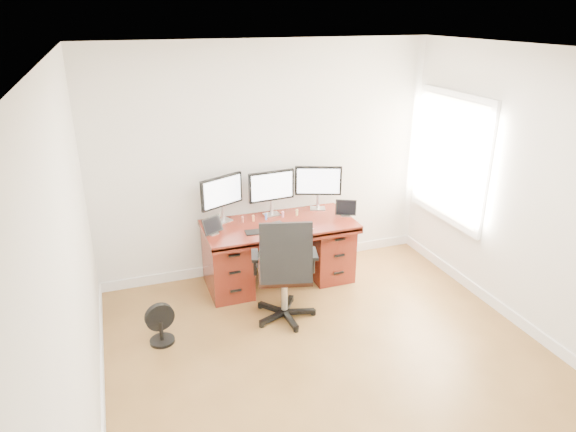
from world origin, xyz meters
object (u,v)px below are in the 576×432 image
object	(u,v)px
desk	(278,250)
office_chair	(285,287)
keyboard	(283,228)
monitor_center	(272,188)
floor_fan	(161,324)

from	to	relation	value
desk	office_chair	size ratio (longest dim) A/B	1.48
office_chair	keyboard	xyz separation A→B (m)	(0.19, 0.60, 0.38)
office_chair	keyboard	distance (m)	0.73
monitor_center	desk	bearing A→B (deg)	-94.83
office_chair	floor_fan	bearing A→B (deg)	-166.14
desk	office_chair	xyz separation A→B (m)	(-0.20, -0.79, -0.02)
desk	office_chair	bearing A→B (deg)	-103.99
keyboard	desk	bearing A→B (deg)	107.17
floor_fan	monitor_center	world-z (taller)	monitor_center
office_chair	keyboard	bearing A→B (deg)	87.11
office_chair	floor_fan	distance (m)	1.26
monitor_center	keyboard	world-z (taller)	monitor_center
desk	floor_fan	distance (m)	1.65
floor_fan	desk	bearing A→B (deg)	17.75
keyboard	office_chair	bearing A→B (deg)	-88.49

